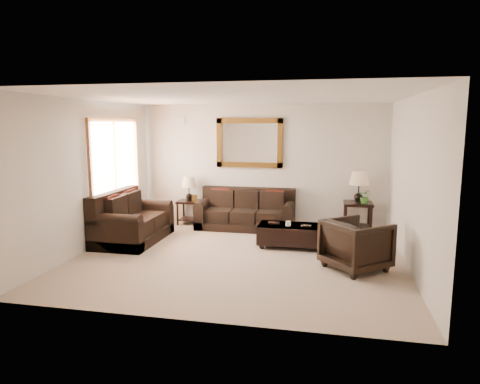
% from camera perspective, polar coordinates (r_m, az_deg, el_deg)
% --- Properties ---
extents(room, '(5.51, 5.01, 2.71)m').
position_cam_1_polar(room, '(7.17, -0.27, 1.73)').
color(room, '#9F846E').
rests_on(room, ground).
extents(window, '(0.07, 1.96, 1.66)m').
position_cam_1_polar(window, '(8.93, -16.24, 4.10)').
color(window, white).
rests_on(window, room).
extents(mirror, '(1.50, 0.06, 1.10)m').
position_cam_1_polar(mirror, '(9.60, 1.26, 6.56)').
color(mirror, '#502910').
rests_on(mirror, room).
extents(air_vent, '(0.25, 0.02, 0.18)m').
position_cam_1_polar(air_vent, '(10.03, -8.06, 9.43)').
color(air_vent, '#999999').
rests_on(air_vent, room).
extents(sofa, '(2.10, 0.91, 0.86)m').
position_cam_1_polar(sofa, '(9.41, 0.80, -2.93)').
color(sofa, black).
rests_on(sofa, room).
extents(loveseat, '(1.03, 1.73, 0.97)m').
position_cam_1_polar(loveseat, '(8.64, -14.42, -3.99)').
color(loveseat, black).
rests_on(loveseat, room).
extents(end_table_left, '(0.50, 0.50, 1.09)m').
position_cam_1_polar(end_table_left, '(9.80, -6.80, -0.15)').
color(end_table_left, black).
rests_on(end_table_left, room).
extents(end_table_right, '(0.59, 0.59, 1.30)m').
position_cam_1_polar(end_table_right, '(9.25, 15.52, -0.10)').
color(end_table_right, black).
rests_on(end_table_right, room).
extents(coffee_table, '(1.22, 0.66, 0.52)m').
position_cam_1_polar(coffee_table, '(8.03, 6.80, -5.48)').
color(coffee_table, black).
rests_on(coffee_table, room).
extents(armchair, '(1.15, 1.16, 0.87)m').
position_cam_1_polar(armchair, '(6.96, 15.26, -6.49)').
color(armchair, black).
rests_on(armchair, floor).
extents(potted_plant, '(0.37, 0.39, 0.24)m').
position_cam_1_polar(potted_plant, '(9.17, 16.34, -0.76)').
color(potted_plant, '#2D6021').
rests_on(potted_plant, end_table_right).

